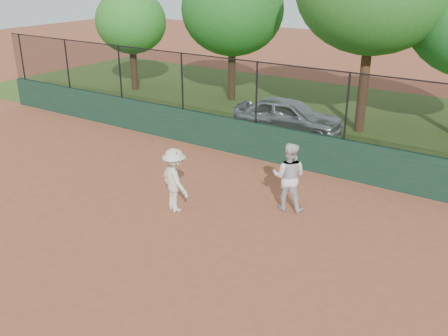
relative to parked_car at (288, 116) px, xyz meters
The scene contains 9 objects.
ground 8.89m from the parked_car, 85.20° to the right, with size 80.00×80.00×0.00m, color #9B4E32.
back_wall 2.92m from the parked_car, 75.29° to the right, with size 26.00×0.20×1.20m, color #193725.
grass_strip 3.33m from the parked_car, 76.85° to the left, with size 36.00×12.00×0.01m, color #314E18.
parked_car is the anchor object (origin of this frame).
player_second 6.29m from the parked_car, 62.91° to the right, with size 0.89×0.69×1.82m, color silver.
player_main 7.29m from the parked_car, 86.40° to the right, with size 1.25×1.00×1.82m.
fence_assembly 3.29m from the parked_car, 75.83° to the right, with size 26.00×0.06×2.00m.
tree_0 10.54m from the parked_car, 167.12° to the left, with size 3.63×3.30×4.95m.
tree_1 6.63m from the parked_car, 144.74° to the left, with size 4.75×4.32×6.16m.
Camera 1 is at (7.29, -7.51, 5.96)m, focal length 40.00 mm.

